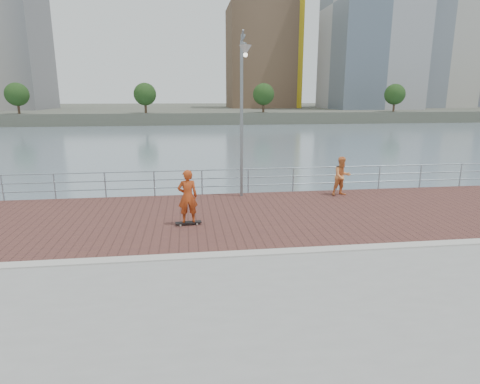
{
  "coord_description": "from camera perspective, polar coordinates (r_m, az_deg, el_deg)",
  "views": [
    {
      "loc": [
        -1.61,
        -10.24,
        4.31
      ],
      "look_at": [
        0.0,
        2.0,
        1.3
      ],
      "focal_mm": 30.0,
      "sensor_mm": 36.0,
      "label": 1
    }
  ],
  "objects": [
    {
      "name": "water",
      "position": [
        12.14,
        1.3,
        -17.63
      ],
      "size": [
        400.0,
        400.0,
        0.0
      ],
      "primitive_type": "plane",
      "color": "slate",
      "rests_on": "ground"
    },
    {
      "name": "brick_lane",
      "position": [
        14.58,
        -0.82,
        -3.45
      ],
      "size": [
        40.0,
        6.8,
        0.02
      ],
      "primitive_type": "cube",
      "color": "brown",
      "rests_on": "seawall"
    },
    {
      "name": "curb",
      "position": [
        11.22,
        1.35,
        -8.74
      ],
      "size": [
        40.0,
        0.4,
        0.06
      ],
      "primitive_type": "cube",
      "color": "#B7B5AD",
      "rests_on": "seawall"
    },
    {
      "name": "far_shore",
      "position": [
        132.85,
        -6.95,
        11.44
      ],
      "size": [
        320.0,
        95.0,
        2.5
      ],
      "primitive_type": "cube",
      "color": "#4C5142",
      "rests_on": "ground"
    },
    {
      "name": "guardrail",
      "position": [
        17.69,
        -2.12,
        1.89
      ],
      "size": [
        39.06,
        0.06,
        1.13
      ],
      "color": "#8C9EA8",
      "rests_on": "brick_lane"
    },
    {
      "name": "street_lamp",
      "position": [
        16.43,
        0.46,
        14.62
      ],
      "size": [
        0.47,
        1.37,
        6.44
      ],
      "color": "gray",
      "rests_on": "brick_lane"
    },
    {
      "name": "skateboard",
      "position": [
        13.69,
        -7.34,
        -4.33
      ],
      "size": [
        0.89,
        0.31,
        0.1
      ],
      "rotation": [
        0.0,
        0.0,
        0.11
      ],
      "color": "black",
      "rests_on": "brick_lane"
    },
    {
      "name": "skateboarder",
      "position": [
        13.44,
        -7.46,
        -0.63
      ],
      "size": [
        0.7,
        0.5,
        1.81
      ],
      "primitive_type": "imported",
      "rotation": [
        0.0,
        0.0,
        3.25
      ],
      "color": "#B13E17",
      "rests_on": "skateboard"
    },
    {
      "name": "bystander",
      "position": [
        17.91,
        14.31,
        2.19
      ],
      "size": [
        0.93,
        0.78,
        1.7
      ],
      "primitive_type": "imported",
      "rotation": [
        0.0,
        0.0,
        0.18
      ],
      "color": "#F18C47",
      "rests_on": "brick_lane"
    },
    {
      "name": "skyline",
      "position": [
        120.91,
        8.64,
        22.91
      ],
      "size": [
        233.0,
        41.0,
        60.98
      ],
      "color": "#ADA38E",
      "rests_on": "far_shore"
    },
    {
      "name": "shoreline_trees",
      "position": [
        87.49,
        -12.16,
        13.42
      ],
      "size": [
        109.54,
        4.63,
        6.17
      ],
      "color": "#473323",
      "rests_on": "far_shore"
    }
  ]
}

